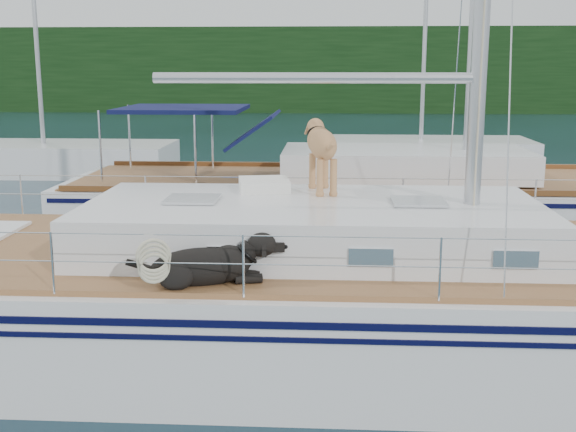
{
  "coord_description": "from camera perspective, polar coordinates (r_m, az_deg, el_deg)",
  "views": [
    {
      "loc": [
        0.99,
        -8.13,
        3.35
      ],
      "look_at": [
        0.5,
        0.2,
        1.6
      ],
      "focal_mm": 45.0,
      "sensor_mm": 36.0,
      "label": 1
    }
  ],
  "objects": [
    {
      "name": "neighbor_sailboat",
      "position": [
        14.57,
        4.85,
        1.01
      ],
      "size": [
        11.0,
        3.5,
        13.3
      ],
      "color": "white",
      "rests_on": "ground"
    },
    {
      "name": "bg_boat_center",
      "position": [
        24.49,
        10.42,
        4.84
      ],
      "size": [
        7.2,
        3.0,
        11.65
      ],
      "color": "white",
      "rests_on": "ground"
    },
    {
      "name": "main_sailboat",
      "position": [
        8.61,
        -2.79,
        -6.27
      ],
      "size": [
        12.0,
        3.8,
        14.01
      ],
      "color": "white",
      "rests_on": "ground"
    },
    {
      "name": "shore_bank",
      "position": [
        54.41,
        2.32,
        8.92
      ],
      "size": [
        92.0,
        1.0,
        1.2
      ],
      "primitive_type": "cube",
      "color": "#595147",
      "rests_on": "ground"
    },
    {
      "name": "bg_boat_west",
      "position": [
        24.06,
        -18.67,
        4.28
      ],
      "size": [
        8.0,
        3.0,
        11.65
      ],
      "color": "white",
      "rests_on": "ground"
    },
    {
      "name": "tree_line",
      "position": [
        53.14,
        2.32,
        11.44
      ],
      "size": [
        90.0,
        3.0,
        6.0
      ],
      "primitive_type": "cube",
      "color": "black",
      "rests_on": "ground"
    },
    {
      "name": "ground",
      "position": [
        8.85,
        -3.36,
        -10.42
      ],
      "size": [
        120.0,
        120.0,
        0.0
      ],
      "primitive_type": "plane",
      "color": "black",
      "rests_on": "ground"
    }
  ]
}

